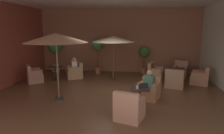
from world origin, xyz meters
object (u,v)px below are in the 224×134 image
object	(u,v)px
patio_umbrella_tall_red	(56,38)
open_laptop	(143,87)
armchair_mid_center_east	(155,73)
armchair_front_left_north	(149,91)
cafe_table_front_left	(140,93)
cafe_table_front_right	(55,70)
cafe_table_mid_center	(177,72)
armchair_mid_center_west	(201,78)
iced_drink_cup	(137,87)
armchair_front_left_east	(129,109)
potted_tree_mid_right	(55,49)
patron_blue_shirt	(74,65)
patron_by_window	(149,80)
armchair_front_right_north	(75,72)
patio_umbrella_center_beige	(113,39)
armchair_mid_center_south	(175,81)
armchair_mid_center_north	(180,71)
potted_tree_left_corner	(144,54)
potted_tree_mid_left	(97,47)
armchair_front_right_east	(34,76)

from	to	relation	value
patio_umbrella_tall_red	open_laptop	bearing A→B (deg)	-8.68
armchair_mid_center_east	armchair_front_left_north	bearing A→B (deg)	-99.66
cafe_table_front_left	cafe_table_front_right	distance (m)	5.42
cafe_table_mid_center	armchair_mid_center_west	distance (m)	1.11
iced_drink_cup	open_laptop	bearing A→B (deg)	19.78
armchair_front_left_east	armchair_mid_center_west	size ratio (longest dim) A/B	0.96
potted_tree_mid_right	patron_blue_shirt	xyz separation A→B (m)	(1.65, -1.54, -0.66)
cafe_table_front_left	armchair_mid_center_east	distance (m)	4.04
cafe_table_front_left	patron_by_window	distance (m)	1.01
armchair_front_right_north	patio_umbrella_center_beige	world-z (taller)	patio_umbrella_center_beige
armchair_mid_center_west	potted_tree_mid_right	xyz separation A→B (m)	(-7.99, 2.05, 1.07)
patron_by_window	armchair_front_left_north	bearing A→B (deg)	68.18
patron_blue_shirt	armchair_mid_center_south	bearing A→B (deg)	-13.18
armchair_mid_center_north	armchair_mid_center_west	xyz separation A→B (m)	(0.64, -1.41, 0.01)
armchair_front_left_north	patio_umbrella_center_beige	distance (m)	3.70
armchair_front_left_east	patio_umbrella_center_beige	size ratio (longest dim) A/B	0.43
cafe_table_front_left	armchair_mid_center_south	size ratio (longest dim) A/B	0.70
armchair_mid_center_east	cafe_table_front_left	bearing A→B (deg)	-102.70
cafe_table_front_right	potted_tree_left_corner	bearing A→B (deg)	23.26
armchair_front_right_north	open_laptop	world-z (taller)	open_laptop
cafe_table_front_left	patron_blue_shirt	xyz separation A→B (m)	(-3.39, 3.73, 0.24)
potted_tree_mid_right	patron_by_window	bearing A→B (deg)	-38.87
potted_tree_left_corner	potted_tree_mid_left	distance (m)	2.76
armchair_front_left_east	armchair_mid_center_west	distance (m)	5.32
patron_by_window	iced_drink_cup	distance (m)	1.10
potted_tree_mid_right	patron_by_window	world-z (taller)	potted_tree_mid_right
armchair_front_left_east	armchair_mid_center_north	bearing A→B (deg)	64.80
armchair_front_left_north	cafe_table_mid_center	bearing A→B (deg)	59.83
armchair_mid_center_west	potted_tree_mid_right	size ratio (longest dim) A/B	0.51
cafe_table_front_right	armchair_mid_center_east	world-z (taller)	armchair_mid_center_east
armchair_front_left_north	cafe_table_front_right	xyz separation A→B (m)	(-4.67, 2.36, 0.19)
patron_blue_shirt	cafe_table_mid_center	bearing A→B (deg)	-1.34
potted_tree_left_corner	armchair_front_left_east	bearing A→B (deg)	-96.12
iced_drink_cup	patio_umbrella_center_beige	bearing A→B (deg)	107.54
armchair_mid_center_north	potted_tree_left_corner	bearing A→B (deg)	161.19
armchair_front_left_north	cafe_table_front_left	bearing A→B (deg)	-111.82
potted_tree_mid_right	cafe_table_mid_center	bearing A→B (deg)	-13.41
armchair_front_right_east	patio_umbrella_tall_red	distance (m)	3.67
potted_tree_mid_right	patron_by_window	distance (m)	6.97
armchair_front_left_east	iced_drink_cup	xyz separation A→B (m)	(0.23, 0.89, 0.41)
iced_drink_cup	armchair_mid_center_south	bearing A→B (deg)	56.95
armchair_front_left_east	patio_umbrella_center_beige	bearing A→B (deg)	101.73
cafe_table_front_left	armchair_front_right_east	size ratio (longest dim) A/B	0.63
armchair_front_left_north	cafe_table_mid_center	world-z (taller)	armchair_front_left_north
potted_tree_mid_right	patron_blue_shirt	size ratio (longest dim) A/B	2.83
potted_tree_left_corner	armchair_mid_center_north	bearing A→B (deg)	-18.81
armchair_front_left_east	patron_by_window	size ratio (longest dim) A/B	1.42
cafe_table_front_right	potted_tree_left_corner	distance (m)	5.10
cafe_table_mid_center	patio_umbrella_tall_red	size ratio (longest dim) A/B	0.29
armchair_front_left_north	potted_tree_mid_right	bearing A→B (deg)	141.42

